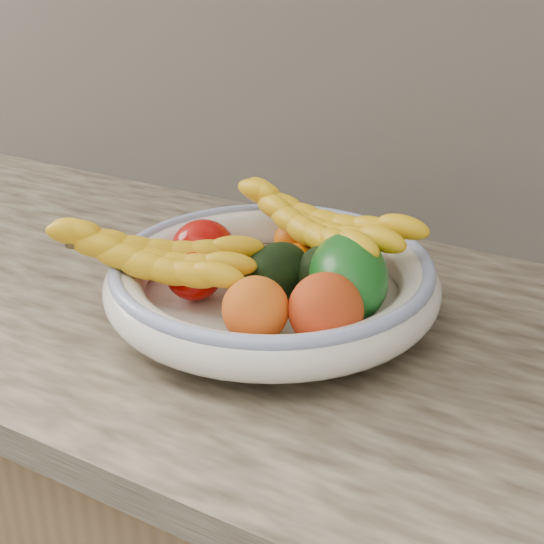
{
  "coord_description": "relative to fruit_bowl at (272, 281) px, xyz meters",
  "views": [
    {
      "loc": [
        0.4,
        0.97,
        1.34
      ],
      "look_at": [
        0.0,
        1.66,
        0.96
      ],
      "focal_mm": 50.0,
      "sensor_mm": 36.0,
      "label": 1
    }
  ],
  "objects": [
    {
      "name": "peach_front",
      "position": [
        0.04,
        -0.1,
        0.02
      ],
      "size": [
        0.08,
        0.08,
        0.07
      ],
      "primitive_type": "ellipsoid",
      "rotation": [
        0.0,
        0.0,
        -0.12
      ],
      "color": "orange",
      "rests_on": "fruit_bowl"
    },
    {
      "name": "tomato_left",
      "position": [
        -0.1,
        0.01,
        0.01
      ],
      "size": [
        0.1,
        0.1,
        0.07
      ],
      "primitive_type": "ellipsoid",
      "rotation": [
        0.0,
        0.0,
        -0.28
      ],
      "color": "#AC0804",
      "rests_on": "fruit_bowl"
    },
    {
      "name": "fruit_bowl",
      "position": [
        0.0,
        0.0,
        0.0
      ],
      "size": [
        0.39,
        0.39,
        0.08
      ],
      "color": "white",
      "rests_on": "kitchen_counter"
    },
    {
      "name": "clementine_back_right",
      "position": [
        0.04,
        0.09,
        0.01
      ],
      "size": [
        0.06,
        0.06,
        0.05
      ],
      "primitive_type": "ellipsoid",
      "rotation": [
        0.0,
        0.0,
        0.05
      ],
      "color": "#E95404",
      "rests_on": "fruit_bowl"
    },
    {
      "name": "banana_bunch_front",
      "position": [
        -0.11,
        -0.09,
        0.03
      ],
      "size": [
        0.28,
        0.18,
        0.07
      ],
      "primitive_type": null,
      "rotation": [
        0.0,
        0.0,
        0.29
      ],
      "color": "yellow",
      "rests_on": "fruit_bowl"
    },
    {
      "name": "avocado_right",
      "position": [
        0.06,
        0.03,
        0.02
      ],
      "size": [
        0.1,
        0.11,
        0.06
      ],
      "primitive_type": "ellipsoid",
      "rotation": [
        0.0,
        0.0,
        -0.44
      ],
      "color": "black",
      "rests_on": "fruit_bowl"
    },
    {
      "name": "peach_right",
      "position": [
        0.1,
        -0.07,
        0.02
      ],
      "size": [
        0.08,
        0.08,
        0.08
      ],
      "primitive_type": "ellipsoid",
      "rotation": [
        0.0,
        0.0,
        0.08
      ],
      "color": "orange",
      "rests_on": "fruit_bowl"
    },
    {
      "name": "tomato_near_left",
      "position": [
        -0.07,
        -0.05,
        0.01
      ],
      "size": [
        0.08,
        0.08,
        0.06
      ],
      "primitive_type": "ellipsoid",
      "rotation": [
        0.0,
        0.0,
        0.26
      ],
      "color": "#B60300",
      "rests_on": "fruit_bowl"
    },
    {
      "name": "clementine_back_left",
      "position": [
        -0.03,
        0.11,
        0.01
      ],
      "size": [
        0.07,
        0.07,
        0.05
      ],
      "primitive_type": "ellipsoid",
      "rotation": [
        0.0,
        0.0,
        -0.39
      ],
      "color": "#DF6604",
      "rests_on": "fruit_bowl"
    },
    {
      "name": "avocado_center",
      "position": [
        0.01,
        -0.0,
        0.02
      ],
      "size": [
        0.07,
        0.1,
        0.07
      ],
      "primitive_type": "ellipsoid",
      "rotation": [
        0.0,
        0.0,
        -0.08
      ],
      "color": "black",
      "rests_on": "fruit_bowl"
    },
    {
      "name": "green_mango",
      "position": [
        0.1,
        0.0,
        0.03
      ],
      "size": [
        0.16,
        0.17,
        0.11
      ],
      "primitive_type": "ellipsoid",
      "rotation": [
        0.0,
        0.31,
        0.62
      ],
      "color": "#0F5315",
      "rests_on": "fruit_bowl"
    },
    {
      "name": "banana_bunch_back",
      "position": [
        0.02,
        0.08,
        0.04
      ],
      "size": [
        0.31,
        0.19,
        0.08
      ],
      "primitive_type": null,
      "rotation": [
        0.0,
        0.0,
        -0.32
      ],
      "color": "yellow",
      "rests_on": "fruit_bowl"
    },
    {
      "name": "clementine_back_mid",
      "position": [
        0.01,
        0.05,
        0.01
      ],
      "size": [
        0.06,
        0.06,
        0.05
      ],
      "primitive_type": "ellipsoid",
      "rotation": [
        0.0,
        0.0,
        -0.28
      ],
      "color": "orange",
      "rests_on": "fruit_bowl"
    }
  ]
}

